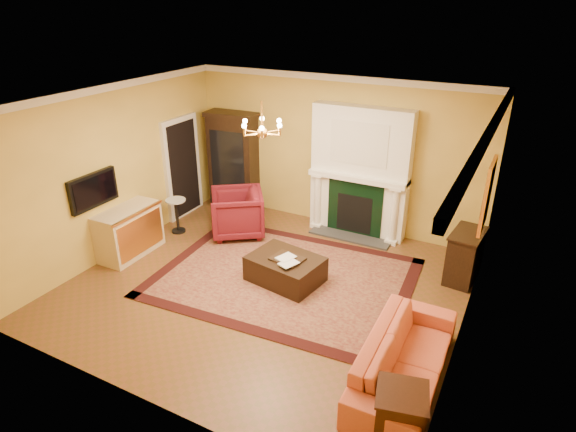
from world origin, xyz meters
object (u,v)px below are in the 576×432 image
Objects in this scene: commode at (129,231)px; coral_sofa at (405,352)px; china_cabinet at (234,164)px; leather_ottoman at (285,269)px; wingback_armchair at (237,211)px; end_table at (400,416)px; pedestal_table at (177,213)px; console_table at (464,257)px.

commode is 0.54× the size of coral_sofa.
china_cabinet reaches higher than leather_ottoman.
wingback_armchair is 5.28m from end_table.
leather_ottoman is (-2.51, 2.17, -0.06)m from end_table.
coral_sofa is (5.08, -1.95, 0.03)m from pedestal_table.
pedestal_table is at bearing 79.07° from commode.
china_cabinet reaches higher than console_table.
end_table is at bearing -27.86° from pedestal_table.
end_table reaches higher than leather_ottoman.
commode reaches higher than console_table.
wingback_armchair is 1.19× the size of console_table.
china_cabinet is at bearing 179.76° from wingback_armchair.
end_table is 0.51× the size of leather_ottoman.
wingback_armchair is at bearing -59.34° from china_cabinet.
console_table is (0.06, 3.57, 0.13)m from end_table.
china_cabinet is 0.92× the size of coral_sofa.
coral_sofa reaches higher than console_table.
wingback_armchair is at bearing 155.87° from leather_ottoman.
console_table reaches higher than end_table.
pedestal_table is at bearing -106.04° from china_cabinet.
commode reaches higher than pedestal_table.
china_cabinet reaches higher than coral_sofa.
commode is 2.06× the size of end_table.
end_table is 0.69× the size of console_table.
end_table is at bearing -168.40° from coral_sofa.
china_cabinet is 1.45m from wingback_armchair.
wingback_armchair is 1.20m from pedestal_table.
end_table is at bearing -85.07° from console_table.
commode is 1.04× the size of leather_ottoman.
pedestal_table is at bearing 68.31° from coral_sofa.
commode is 5.34m from coral_sofa.
pedestal_table is at bearing 176.66° from leather_ottoman.
leather_ottoman is (2.42, -2.19, -0.79)m from china_cabinet.
wingback_armchair is 1.73× the size of end_table.
commode is at bearing 162.76° from end_table.
pedestal_table is 0.31× the size of coral_sofa.
coral_sofa is at bearing 102.27° from end_table.
leather_ottoman is (2.75, -0.62, -0.18)m from pedestal_table.
wingback_armchair is at bearing 57.99° from coral_sofa.
leather_ottoman is at bearing 139.24° from end_table.
coral_sofa is 3.85× the size of end_table.
commode is at bearing -155.30° from console_table.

